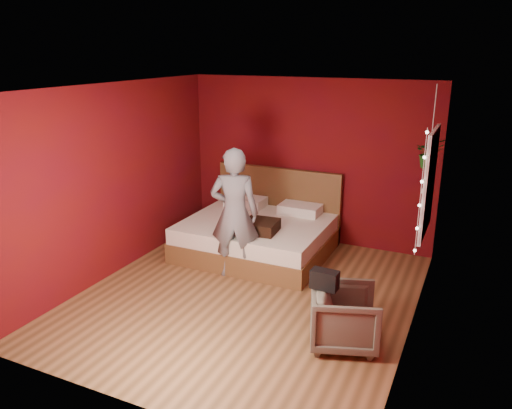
% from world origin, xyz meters
% --- Properties ---
extents(floor, '(4.50, 4.50, 0.00)m').
position_xyz_m(floor, '(0.00, 0.00, 0.00)').
color(floor, brown).
rests_on(floor, ground).
extents(room_walls, '(4.04, 4.54, 2.62)m').
position_xyz_m(room_walls, '(0.00, 0.00, 1.68)').
color(room_walls, '#600E0A').
rests_on(room_walls, ground).
extents(window, '(0.05, 0.97, 1.27)m').
position_xyz_m(window, '(1.97, 0.90, 1.50)').
color(window, white).
rests_on(window, room_walls).
extents(fairy_lights, '(0.04, 0.04, 1.45)m').
position_xyz_m(fairy_lights, '(1.94, 0.38, 1.50)').
color(fairy_lights, silver).
rests_on(fairy_lights, room_walls).
extents(bed, '(2.12, 1.80, 1.16)m').
position_xyz_m(bed, '(-0.47, 1.40, 0.30)').
color(bed, brown).
rests_on(bed, ground).
extents(person, '(0.76, 0.61, 1.80)m').
position_xyz_m(person, '(-0.43, 0.50, 0.90)').
color(person, slate).
rests_on(person, ground).
extents(armchair, '(0.88, 0.87, 0.64)m').
position_xyz_m(armchair, '(1.40, -0.54, 0.32)').
color(armchair, '#615C4C').
rests_on(armchair, ground).
extents(handbag, '(0.29, 0.16, 0.20)m').
position_xyz_m(handbag, '(1.18, -0.60, 0.74)').
color(handbag, black).
rests_on(handbag, armchair).
extents(throw_pillow, '(0.49, 0.49, 0.16)m').
position_xyz_m(throw_pillow, '(-0.22, 0.91, 0.61)').
color(throw_pillow, black).
rests_on(throw_pillow, bed).
extents(hanging_plant, '(0.44, 0.41, 1.07)m').
position_xyz_m(hanging_plant, '(1.88, 1.54, 1.73)').
color(hanging_plant, silver).
rests_on(hanging_plant, room_walls).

